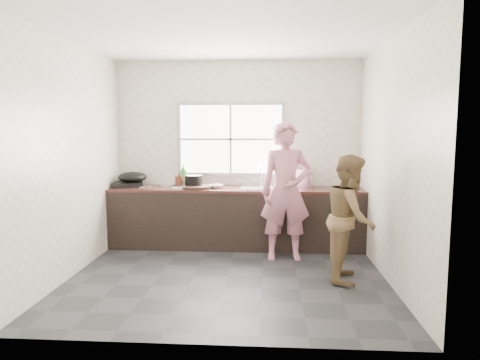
# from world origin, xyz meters

# --- Properties ---
(floor) EXTENTS (3.60, 3.20, 0.01)m
(floor) POSITION_xyz_m (0.00, 0.00, -0.01)
(floor) COLOR #28282A
(floor) RESTS_ON ground
(ceiling) EXTENTS (3.60, 3.20, 0.01)m
(ceiling) POSITION_xyz_m (0.00, 0.00, 2.71)
(ceiling) COLOR silver
(ceiling) RESTS_ON wall_back
(wall_back) EXTENTS (3.60, 0.01, 2.70)m
(wall_back) POSITION_xyz_m (0.00, 1.60, 1.35)
(wall_back) COLOR beige
(wall_back) RESTS_ON ground
(wall_left) EXTENTS (0.01, 3.20, 2.70)m
(wall_left) POSITION_xyz_m (-1.80, 0.00, 1.35)
(wall_left) COLOR beige
(wall_left) RESTS_ON ground
(wall_right) EXTENTS (0.01, 3.20, 2.70)m
(wall_right) POSITION_xyz_m (1.80, 0.00, 1.35)
(wall_right) COLOR beige
(wall_right) RESTS_ON ground
(wall_front) EXTENTS (3.60, 0.01, 2.70)m
(wall_front) POSITION_xyz_m (0.00, -1.60, 1.35)
(wall_front) COLOR beige
(wall_front) RESTS_ON ground
(cabinet) EXTENTS (3.60, 0.62, 0.82)m
(cabinet) POSITION_xyz_m (0.00, 1.29, 0.41)
(cabinet) COLOR black
(cabinet) RESTS_ON floor
(countertop) EXTENTS (3.60, 0.64, 0.04)m
(countertop) POSITION_xyz_m (0.00, 1.29, 0.84)
(countertop) COLOR #331915
(countertop) RESTS_ON cabinet
(sink) EXTENTS (0.55, 0.45, 0.02)m
(sink) POSITION_xyz_m (0.35, 1.29, 0.86)
(sink) COLOR silver
(sink) RESTS_ON countertop
(faucet) EXTENTS (0.02, 0.02, 0.30)m
(faucet) POSITION_xyz_m (0.35, 1.49, 1.01)
(faucet) COLOR silver
(faucet) RESTS_ON countertop
(window_frame) EXTENTS (1.60, 0.05, 1.10)m
(window_frame) POSITION_xyz_m (-0.10, 1.59, 1.55)
(window_frame) COLOR #9EA0A5
(window_frame) RESTS_ON wall_back
(window_glazing) EXTENTS (1.50, 0.01, 1.00)m
(window_glazing) POSITION_xyz_m (-0.10, 1.57, 1.55)
(window_glazing) COLOR white
(window_glazing) RESTS_ON window_frame
(woman) EXTENTS (0.64, 0.44, 1.68)m
(woman) POSITION_xyz_m (0.69, 0.74, 0.84)
(woman) COLOR #C17385
(woman) RESTS_ON floor
(person_side) EXTENTS (0.68, 0.79, 1.42)m
(person_side) POSITION_xyz_m (1.39, -0.00, 0.71)
(person_side) COLOR brown
(person_side) RESTS_ON floor
(cutting_board) EXTENTS (0.48, 0.48, 0.04)m
(cutting_board) POSITION_xyz_m (-0.55, 1.18, 0.88)
(cutting_board) COLOR black
(cutting_board) RESTS_ON countertop
(cleaver) EXTENTS (0.19, 0.10, 0.01)m
(cleaver) POSITION_xyz_m (-0.44, 1.29, 0.90)
(cleaver) COLOR silver
(cleaver) RESTS_ON cutting_board
(bowl_mince) EXTENTS (0.24, 0.24, 0.05)m
(bowl_mince) POSITION_xyz_m (-0.28, 1.27, 0.88)
(bowl_mince) COLOR white
(bowl_mince) RESTS_ON countertop
(bowl_crabs) EXTENTS (0.19, 0.19, 0.06)m
(bowl_crabs) POSITION_xyz_m (0.65, 1.08, 0.89)
(bowl_crabs) COLOR white
(bowl_crabs) RESTS_ON countertop
(bowl_held) EXTENTS (0.18, 0.18, 0.06)m
(bowl_held) POSITION_xyz_m (0.45, 1.16, 0.89)
(bowl_held) COLOR white
(bowl_held) RESTS_ON countertop
(black_pot) EXTENTS (0.29, 0.29, 0.18)m
(black_pot) POSITION_xyz_m (-0.61, 1.27, 0.95)
(black_pot) COLOR black
(black_pot) RESTS_ON countertop
(plate_food) EXTENTS (0.26, 0.26, 0.02)m
(plate_food) POSITION_xyz_m (-0.80, 1.19, 0.87)
(plate_food) COLOR silver
(plate_food) RESTS_ON countertop
(bottle_green) EXTENTS (0.15, 0.15, 0.34)m
(bottle_green) POSITION_xyz_m (-0.80, 1.52, 1.03)
(bottle_green) COLOR #2A802A
(bottle_green) RESTS_ON countertop
(bottle_brown_tall) EXTENTS (0.11, 0.11, 0.21)m
(bottle_brown_tall) POSITION_xyz_m (-0.82, 1.31, 0.97)
(bottle_brown_tall) COLOR #3F190F
(bottle_brown_tall) RESTS_ON countertop
(bottle_brown_short) EXTENTS (0.15, 0.15, 0.16)m
(bottle_brown_short) POSITION_xyz_m (-0.85, 1.52, 0.94)
(bottle_brown_short) COLOR #4C1B13
(bottle_brown_short) RESTS_ON countertop
(glass_jar) EXTENTS (0.10, 0.10, 0.11)m
(glass_jar) POSITION_xyz_m (-0.84, 1.35, 0.92)
(glass_jar) COLOR silver
(glass_jar) RESTS_ON countertop
(burner) EXTENTS (0.56, 0.56, 0.07)m
(burner) POSITION_xyz_m (-1.63, 1.39, 0.89)
(burner) COLOR black
(burner) RESTS_ON countertop
(wok) EXTENTS (0.45, 0.45, 0.16)m
(wok) POSITION_xyz_m (-1.53, 1.34, 1.00)
(wok) COLOR black
(wok) RESTS_ON burner
(dish_rack) EXTENTS (0.42, 0.34, 0.27)m
(dish_rack) POSITION_xyz_m (0.92, 1.37, 1.00)
(dish_rack) COLOR silver
(dish_rack) RESTS_ON countertop
(pot_lid_left) EXTENTS (0.37, 0.37, 0.01)m
(pot_lid_left) POSITION_xyz_m (-1.38, 1.37, 0.87)
(pot_lid_left) COLOR #A3A4A9
(pot_lid_left) RESTS_ON countertop
(pot_lid_right) EXTENTS (0.32, 0.32, 0.01)m
(pot_lid_right) POSITION_xyz_m (-1.06, 1.52, 0.87)
(pot_lid_right) COLOR #B0B2B7
(pot_lid_right) RESTS_ON countertop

